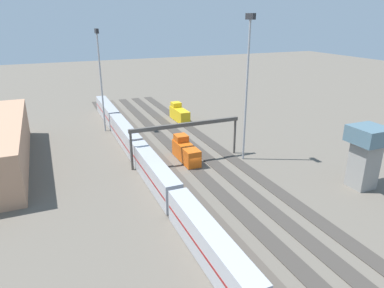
{
  "coord_description": "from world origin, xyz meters",
  "views": [
    {
      "loc": [
        -62.22,
        26.76,
        30.28
      ],
      "look_at": [
        7.59,
        -2.75,
        2.5
      ],
      "focal_mm": 32.83,
      "sensor_mm": 36.0,
      "label": 1
    }
  ],
  "objects_px": {
    "train_on_track_4": "(154,172)",
    "train_on_track_2": "(186,151)",
    "signal_gantry": "(186,129)",
    "control_tower": "(366,152)",
    "light_mast_0": "(248,73)",
    "light_mast_1": "(100,68)",
    "train_on_track_0": "(179,114)"
  },
  "relations": [
    {
      "from": "train_on_track_0",
      "to": "train_on_track_4",
      "type": "height_order",
      "value": "same"
    },
    {
      "from": "light_mast_0",
      "to": "control_tower",
      "type": "distance_m",
      "value": 27.29
    },
    {
      "from": "light_mast_0",
      "to": "signal_gantry",
      "type": "bearing_deg",
      "value": 72.27
    },
    {
      "from": "light_mast_1",
      "to": "train_on_track_2",
      "type": "bearing_deg",
      "value": -155.99
    },
    {
      "from": "train_on_track_0",
      "to": "signal_gantry",
      "type": "relative_size",
      "value": 0.4
    },
    {
      "from": "train_on_track_4",
      "to": "train_on_track_0",
      "type": "bearing_deg",
      "value": -27.29
    },
    {
      "from": "train_on_track_4",
      "to": "train_on_track_2",
      "type": "distance_m",
      "value": 13.28
    },
    {
      "from": "control_tower",
      "to": "signal_gantry",
      "type": "bearing_deg",
      "value": 46.33
    },
    {
      "from": "train_on_track_4",
      "to": "control_tower",
      "type": "bearing_deg",
      "value": -114.11
    },
    {
      "from": "train_on_track_4",
      "to": "light_mast_1",
      "type": "height_order",
      "value": "light_mast_1"
    },
    {
      "from": "light_mast_0",
      "to": "control_tower",
      "type": "bearing_deg",
      "value": -146.95
    },
    {
      "from": "light_mast_0",
      "to": "light_mast_1",
      "type": "height_order",
      "value": "light_mast_0"
    },
    {
      "from": "control_tower",
      "to": "light_mast_1",
      "type": "bearing_deg",
      "value": 35.69
    },
    {
      "from": "light_mast_0",
      "to": "light_mast_1",
      "type": "relative_size",
      "value": 1.13
    },
    {
      "from": "light_mast_0",
      "to": "light_mast_1",
      "type": "xyz_separation_m",
      "value": [
        32.75,
        24.91,
        -1.91
      ]
    },
    {
      "from": "train_on_track_4",
      "to": "signal_gantry",
      "type": "relative_size",
      "value": 4.79
    },
    {
      "from": "control_tower",
      "to": "train_on_track_0",
      "type": "bearing_deg",
      "value": 15.81
    },
    {
      "from": "signal_gantry",
      "to": "train_on_track_2",
      "type": "bearing_deg",
      "value": 0.0
    },
    {
      "from": "train_on_track_0",
      "to": "light_mast_0",
      "type": "distance_m",
      "value": 38.32
    },
    {
      "from": "train_on_track_4",
      "to": "control_tower",
      "type": "height_order",
      "value": "control_tower"
    },
    {
      "from": "signal_gantry",
      "to": "train_on_track_0",
      "type": "bearing_deg",
      "value": -18.25
    },
    {
      "from": "train_on_track_4",
      "to": "train_on_track_2",
      "type": "bearing_deg",
      "value": -48.88
    },
    {
      "from": "light_mast_1",
      "to": "light_mast_0",
      "type": "bearing_deg",
      "value": -142.74
    },
    {
      "from": "light_mast_0",
      "to": "light_mast_1",
      "type": "bearing_deg",
      "value": 37.26
    },
    {
      "from": "train_on_track_4",
      "to": "signal_gantry",
      "type": "bearing_deg",
      "value": -49.84
    },
    {
      "from": "train_on_track_0",
      "to": "light_mast_0",
      "type": "relative_size",
      "value": 0.33
    },
    {
      "from": "light_mast_1",
      "to": "control_tower",
      "type": "height_order",
      "value": "light_mast_1"
    },
    {
      "from": "train_on_track_4",
      "to": "train_on_track_2",
      "type": "height_order",
      "value": "same"
    },
    {
      "from": "train_on_track_4",
      "to": "light_mast_1",
      "type": "bearing_deg",
      "value": 4.18
    },
    {
      "from": "train_on_track_2",
      "to": "light_mast_1",
      "type": "bearing_deg",
      "value": 24.01
    },
    {
      "from": "signal_gantry",
      "to": "control_tower",
      "type": "xyz_separation_m",
      "value": [
        -24.31,
        -25.47,
        -0.48
      ]
    },
    {
      "from": "train_on_track_4",
      "to": "train_on_track_2",
      "type": "relative_size",
      "value": 11.98
    }
  ]
}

